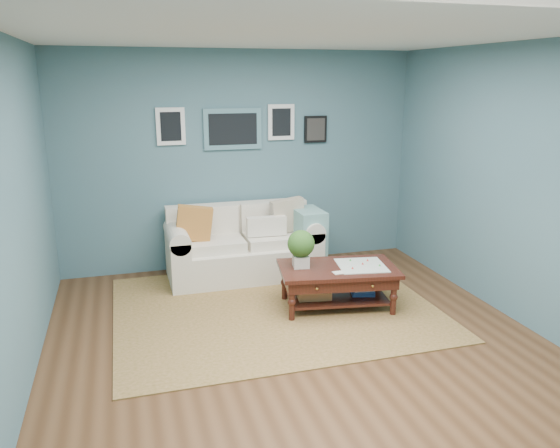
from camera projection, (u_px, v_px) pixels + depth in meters
name	position (u px, v px, depth m)	size (l,w,h in m)	color
room_shell	(303.00, 201.00, 4.58)	(5.00, 5.02, 2.70)	brown
area_rug	(275.00, 308.00, 5.77)	(3.28, 2.63, 0.01)	brown
loveseat	(249.00, 245.00, 6.65)	(1.86, 0.84, 0.95)	white
coffee_table	(331.00, 274.00, 5.70)	(1.31, 0.89, 0.85)	black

